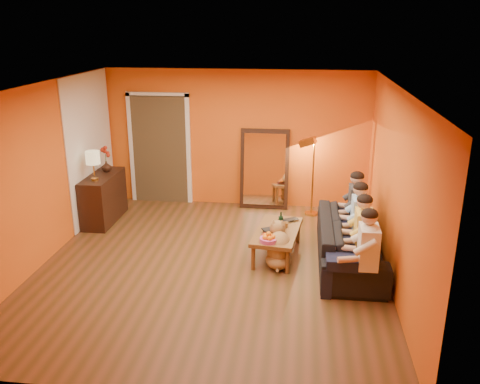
# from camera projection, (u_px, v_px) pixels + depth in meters

# --- Properties ---
(room_shell) EXTENTS (5.00, 5.50, 2.60)m
(room_shell) POSITION_uv_depth(u_px,v_px,m) (215.00, 174.00, 7.40)
(room_shell) COLOR brown
(room_shell) RESTS_ON ground
(white_accent) EXTENTS (0.02, 1.90, 2.58)m
(white_accent) POSITION_uv_depth(u_px,v_px,m) (90.00, 147.00, 9.00)
(white_accent) COLOR white
(white_accent) RESTS_ON wall_left
(doorway_recess) EXTENTS (1.06, 0.30, 2.10)m
(doorway_recess) POSITION_uv_depth(u_px,v_px,m) (162.00, 148.00, 9.98)
(doorway_recess) COLOR #3F2D19
(doorway_recess) RESTS_ON floor
(door_jamb_left) EXTENTS (0.08, 0.06, 2.20)m
(door_jamb_left) POSITION_uv_depth(u_px,v_px,m) (132.00, 149.00, 9.93)
(door_jamb_left) COLOR white
(door_jamb_left) RESTS_ON wall_back
(door_jamb_right) EXTENTS (0.08, 0.06, 2.20)m
(door_jamb_right) POSITION_uv_depth(u_px,v_px,m) (189.00, 151.00, 9.79)
(door_jamb_right) COLOR white
(door_jamb_right) RESTS_ON wall_back
(door_header) EXTENTS (1.22, 0.06, 0.08)m
(door_header) POSITION_uv_depth(u_px,v_px,m) (157.00, 94.00, 9.52)
(door_header) COLOR white
(door_header) RESTS_ON wall_back
(mirror_frame) EXTENTS (0.92, 0.27, 1.51)m
(mirror_frame) POSITION_uv_depth(u_px,v_px,m) (264.00, 169.00, 9.64)
(mirror_frame) COLOR #331A11
(mirror_frame) RESTS_ON floor
(mirror_glass) EXTENTS (0.78, 0.21, 1.35)m
(mirror_glass) POSITION_uv_depth(u_px,v_px,m) (264.00, 170.00, 9.60)
(mirror_glass) COLOR white
(mirror_glass) RESTS_ON mirror_frame
(sideboard) EXTENTS (0.44, 1.18, 0.85)m
(sideboard) POSITION_uv_depth(u_px,v_px,m) (104.00, 198.00, 9.06)
(sideboard) COLOR #331A11
(sideboard) RESTS_ON floor
(table_lamp) EXTENTS (0.24, 0.24, 0.51)m
(table_lamp) POSITION_uv_depth(u_px,v_px,m) (93.00, 166.00, 8.56)
(table_lamp) COLOR beige
(table_lamp) RESTS_ON sideboard
(sofa) EXTENTS (2.29, 0.90, 0.67)m
(sofa) POSITION_uv_depth(u_px,v_px,m) (350.00, 241.00, 7.50)
(sofa) COLOR black
(sofa) RESTS_ON floor
(coffee_table) EXTENTS (0.76, 1.28, 0.42)m
(coffee_table) POSITION_uv_depth(u_px,v_px,m) (277.00, 243.00, 7.75)
(coffee_table) COLOR brown
(coffee_table) RESTS_ON floor
(floor_lamp) EXTENTS (0.35, 0.31, 1.44)m
(floor_lamp) POSITION_uv_depth(u_px,v_px,m) (313.00, 178.00, 9.24)
(floor_lamp) COLOR gold
(floor_lamp) RESTS_ON floor
(dog) EXTENTS (0.51, 0.66, 0.69)m
(dog) POSITION_uv_depth(u_px,v_px,m) (279.00, 244.00, 7.37)
(dog) COLOR #A4844A
(dog) RESTS_ON floor
(person_far_left) EXTENTS (0.70, 0.44, 1.22)m
(person_far_left) POSITION_uv_depth(u_px,v_px,m) (368.00, 254.00, 6.46)
(person_far_left) COLOR silver
(person_far_left) RESTS_ON sofa
(person_mid_left) EXTENTS (0.70, 0.44, 1.22)m
(person_mid_left) POSITION_uv_depth(u_px,v_px,m) (363.00, 237.00, 6.98)
(person_mid_left) COLOR #E1BE4B
(person_mid_left) RESTS_ON sofa
(person_mid_right) EXTENTS (0.70, 0.44, 1.22)m
(person_mid_right) POSITION_uv_depth(u_px,v_px,m) (359.00, 222.00, 7.49)
(person_mid_right) COLOR #9DC8F2
(person_mid_right) RESTS_ON sofa
(person_far_right) EXTENTS (0.70, 0.44, 1.22)m
(person_far_right) POSITION_uv_depth(u_px,v_px,m) (356.00, 209.00, 8.01)
(person_far_right) COLOR #323237
(person_far_right) RESTS_ON sofa
(fruit_bowl) EXTENTS (0.26, 0.26, 0.16)m
(fruit_bowl) POSITION_uv_depth(u_px,v_px,m) (269.00, 237.00, 7.25)
(fruit_bowl) COLOR #C44591
(fruit_bowl) RESTS_ON coffee_table
(wine_bottle) EXTENTS (0.07, 0.07, 0.31)m
(wine_bottle) POSITION_uv_depth(u_px,v_px,m) (281.00, 222.00, 7.58)
(wine_bottle) COLOR black
(wine_bottle) RESTS_ON coffee_table
(tumbler) EXTENTS (0.09, 0.09, 0.08)m
(tumbler) POSITION_uv_depth(u_px,v_px,m) (286.00, 225.00, 7.77)
(tumbler) COLOR #B27F3F
(tumbler) RESTS_ON coffee_table
(laptop) EXTENTS (0.39, 0.35, 0.03)m
(laptop) POSITION_uv_depth(u_px,v_px,m) (290.00, 221.00, 7.99)
(laptop) COLOR black
(laptop) RESTS_ON coffee_table
(book_lower) EXTENTS (0.27, 0.32, 0.03)m
(book_lower) POSITION_uv_depth(u_px,v_px,m) (264.00, 234.00, 7.51)
(book_lower) COLOR #331A11
(book_lower) RESTS_ON coffee_table
(book_mid) EXTENTS (0.25, 0.28, 0.02)m
(book_mid) POSITION_uv_depth(u_px,v_px,m) (265.00, 232.00, 7.52)
(book_mid) COLOR #A42512
(book_mid) RESTS_ON book_lower
(book_upper) EXTENTS (0.27, 0.29, 0.02)m
(book_upper) POSITION_uv_depth(u_px,v_px,m) (264.00, 232.00, 7.49)
(book_upper) COLOR black
(book_upper) RESTS_ON book_mid
(vase) EXTENTS (0.18, 0.18, 0.19)m
(vase) POSITION_uv_depth(u_px,v_px,m) (106.00, 166.00, 9.13)
(vase) COLOR #331A11
(vase) RESTS_ON sideboard
(flowers) EXTENTS (0.17, 0.17, 0.48)m
(flowers) POSITION_uv_depth(u_px,v_px,m) (105.00, 152.00, 9.04)
(flowers) COLOR #A42512
(flowers) RESTS_ON vase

